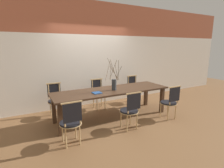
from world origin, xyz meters
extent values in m
plane|color=brown|center=(0.00, 0.00, 0.00)|extent=(16.00, 16.00, 0.00)
cube|color=silver|center=(0.00, 1.34, 1.10)|extent=(12.00, 0.06, 2.20)
cube|color=#9E5138|center=(0.00, 1.34, 2.70)|extent=(12.00, 0.06, 1.00)
cube|color=#422B1C|center=(0.00, 0.00, 0.73)|extent=(3.05, 0.92, 0.04)
cube|color=#422B1C|center=(-1.42, -0.35, 0.36)|extent=(0.09, 0.09, 0.71)
cube|color=#422B1C|center=(1.42, -0.35, 0.36)|extent=(0.09, 0.09, 0.71)
cube|color=#422B1C|center=(-1.42, 0.35, 0.36)|extent=(0.09, 0.09, 0.71)
cube|color=#422B1C|center=(1.42, 0.35, 0.36)|extent=(0.09, 0.09, 0.71)
cylinder|color=black|center=(-1.31, -0.76, 0.43)|extent=(0.40, 0.40, 0.04)
cylinder|color=tan|center=(-1.31, -0.76, 0.40)|extent=(0.43, 0.43, 0.01)
cylinder|color=tan|center=(-1.44, -0.63, 0.21)|extent=(0.03, 0.03, 0.41)
cylinder|color=tan|center=(-1.18, -0.63, 0.21)|extent=(0.03, 0.03, 0.41)
cylinder|color=tan|center=(-1.44, -0.89, 0.21)|extent=(0.03, 0.03, 0.41)
cylinder|color=tan|center=(-1.18, -0.89, 0.21)|extent=(0.03, 0.03, 0.41)
cylinder|color=tan|center=(-1.45, -0.93, 0.67)|extent=(0.03, 0.03, 0.45)
cylinder|color=tan|center=(-1.17, -0.93, 0.67)|extent=(0.03, 0.03, 0.45)
cube|color=black|center=(-1.31, -0.94, 0.69)|extent=(0.34, 0.02, 0.36)
cube|color=tan|center=(-1.31, -0.93, 0.88)|extent=(0.38, 0.03, 0.03)
cylinder|color=black|center=(0.03, -0.76, 0.43)|extent=(0.40, 0.40, 0.04)
cylinder|color=tan|center=(0.03, -0.76, 0.40)|extent=(0.43, 0.43, 0.01)
cylinder|color=tan|center=(-0.11, -0.63, 0.21)|extent=(0.03, 0.03, 0.41)
cylinder|color=tan|center=(0.16, -0.63, 0.21)|extent=(0.03, 0.03, 0.41)
cylinder|color=tan|center=(-0.11, -0.89, 0.21)|extent=(0.03, 0.03, 0.41)
cylinder|color=tan|center=(0.16, -0.89, 0.21)|extent=(0.03, 0.03, 0.41)
cylinder|color=tan|center=(-0.12, -0.93, 0.67)|extent=(0.03, 0.03, 0.45)
cylinder|color=tan|center=(0.17, -0.93, 0.67)|extent=(0.03, 0.03, 0.45)
cube|color=black|center=(0.03, -0.94, 0.69)|extent=(0.34, 0.02, 0.36)
cube|color=tan|center=(0.03, -0.93, 0.88)|extent=(0.38, 0.03, 0.03)
cylinder|color=black|center=(1.25, -0.76, 0.43)|extent=(0.40, 0.40, 0.04)
cylinder|color=tan|center=(1.25, -0.76, 0.40)|extent=(0.43, 0.43, 0.01)
cylinder|color=tan|center=(1.12, -0.63, 0.21)|extent=(0.03, 0.03, 0.41)
cylinder|color=tan|center=(1.38, -0.63, 0.21)|extent=(0.03, 0.03, 0.41)
cylinder|color=tan|center=(1.12, -0.89, 0.21)|extent=(0.03, 0.03, 0.41)
cylinder|color=tan|center=(1.38, -0.89, 0.21)|extent=(0.03, 0.03, 0.41)
cylinder|color=tan|center=(1.11, -0.93, 0.67)|extent=(0.03, 0.03, 0.45)
cylinder|color=tan|center=(1.39, -0.93, 0.67)|extent=(0.03, 0.03, 0.45)
cube|color=black|center=(1.25, -0.94, 0.69)|extent=(0.34, 0.02, 0.36)
cube|color=tan|center=(1.25, -0.93, 0.88)|extent=(0.38, 0.03, 0.03)
cylinder|color=black|center=(-1.28, 0.76, 0.43)|extent=(0.40, 0.40, 0.04)
cylinder|color=tan|center=(-1.28, 0.76, 0.40)|extent=(0.43, 0.43, 0.01)
cylinder|color=tan|center=(-1.15, 0.63, 0.21)|extent=(0.03, 0.03, 0.41)
cylinder|color=tan|center=(-1.42, 0.63, 0.21)|extent=(0.03, 0.03, 0.41)
cylinder|color=tan|center=(-1.15, 0.89, 0.21)|extent=(0.03, 0.03, 0.41)
cylinder|color=tan|center=(-1.42, 0.89, 0.21)|extent=(0.03, 0.03, 0.41)
cylinder|color=tan|center=(-1.14, 0.93, 0.67)|extent=(0.03, 0.03, 0.45)
cylinder|color=tan|center=(-1.43, 0.93, 0.67)|extent=(0.03, 0.03, 0.45)
cube|color=black|center=(-1.28, 0.94, 0.69)|extent=(0.34, 0.02, 0.36)
cube|color=tan|center=(-1.28, 0.93, 0.88)|extent=(0.38, 0.03, 0.03)
cylinder|color=black|center=(-0.03, 0.76, 0.43)|extent=(0.40, 0.40, 0.04)
cylinder|color=tan|center=(-0.03, 0.76, 0.40)|extent=(0.43, 0.43, 0.01)
cylinder|color=tan|center=(0.10, 0.63, 0.21)|extent=(0.03, 0.03, 0.41)
cylinder|color=tan|center=(-0.16, 0.63, 0.21)|extent=(0.03, 0.03, 0.41)
cylinder|color=tan|center=(0.10, 0.89, 0.21)|extent=(0.03, 0.03, 0.41)
cylinder|color=tan|center=(-0.16, 0.89, 0.21)|extent=(0.03, 0.03, 0.41)
cylinder|color=tan|center=(0.11, 0.93, 0.67)|extent=(0.03, 0.03, 0.45)
cylinder|color=tan|center=(-0.17, 0.93, 0.67)|extent=(0.03, 0.03, 0.45)
cube|color=black|center=(-0.03, 0.94, 0.69)|extent=(0.34, 0.02, 0.36)
cube|color=tan|center=(-0.03, 0.93, 0.88)|extent=(0.38, 0.03, 0.03)
cylinder|color=black|center=(1.27, 0.76, 0.43)|extent=(0.40, 0.40, 0.04)
cylinder|color=tan|center=(1.27, 0.76, 0.40)|extent=(0.43, 0.43, 0.01)
cylinder|color=tan|center=(1.41, 0.63, 0.21)|extent=(0.03, 0.03, 0.41)
cylinder|color=tan|center=(1.14, 0.63, 0.21)|extent=(0.03, 0.03, 0.41)
cylinder|color=tan|center=(1.41, 0.89, 0.21)|extent=(0.03, 0.03, 0.41)
cylinder|color=tan|center=(1.14, 0.89, 0.21)|extent=(0.03, 0.03, 0.41)
cylinder|color=tan|center=(1.42, 0.93, 0.67)|extent=(0.03, 0.03, 0.45)
cylinder|color=tan|center=(1.13, 0.93, 0.67)|extent=(0.03, 0.03, 0.45)
cube|color=black|center=(1.27, 0.94, 0.69)|extent=(0.34, 0.02, 0.36)
cube|color=tan|center=(1.27, 0.93, 0.88)|extent=(0.38, 0.03, 0.03)
cylinder|color=#33383D|center=(0.03, -0.06, 0.89)|extent=(0.12, 0.12, 0.28)
cylinder|color=brown|center=(0.06, -0.12, 1.23)|extent=(0.13, 0.08, 0.39)
cylinder|color=brown|center=(-0.04, -0.01, 1.20)|extent=(0.11, 0.16, 0.33)
cylinder|color=brown|center=(0.12, -0.11, 1.28)|extent=(0.12, 0.20, 0.49)
cylinder|color=brown|center=(-0.09, 0.07, 1.25)|extent=(0.25, 0.24, 0.44)
cylinder|color=brown|center=(-0.02, -0.16, 1.21)|extent=(0.22, 0.11, 0.36)
cylinder|color=brown|center=(-0.02, -0.13, 1.28)|extent=(0.15, 0.12, 0.50)
cylinder|color=brown|center=(0.05, 0.03, 1.27)|extent=(0.19, 0.06, 0.49)
cylinder|color=brown|center=(0.00, -0.15, 1.18)|extent=(0.20, 0.07, 0.31)
cylinder|color=brown|center=(0.17, -0.06, 1.20)|extent=(0.01, 0.28, 0.34)
cylinder|color=brown|center=(-0.06, -0.15, 1.30)|extent=(0.20, 0.19, 0.54)
cube|color=#234C8C|center=(-0.48, -0.13, 0.76)|extent=(0.21, 0.21, 0.02)
camera|label=1|loc=(-2.09, -3.85, 1.85)|focal=28.00mm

